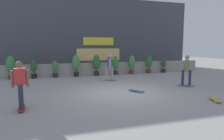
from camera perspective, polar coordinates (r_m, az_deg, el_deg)
ground_plane at (r=9.28m, az=2.68°, el=-6.63°), size 48.00×48.00×0.00m
planter_wall at (r=14.91m, az=-4.97°, el=0.35°), size 18.00×0.40×0.90m
building_backdrop at (r=18.77m, az=-7.59°, el=10.26°), size 20.00×2.08×6.50m
potted_plant_0 at (r=14.37m, az=-27.56°, el=1.13°), size 0.54×0.54×1.55m
potted_plant_1 at (r=14.20m, az=-21.96°, el=0.41°), size 0.39×0.39×1.24m
potted_plant_2 at (r=14.14m, az=-16.32°, el=0.40°), size 0.36×0.36×1.18m
potted_plant_3 at (r=14.19m, az=-10.45°, el=1.80°), size 0.55×0.55×1.57m
potted_plant_4 at (r=14.43m, az=-4.54°, el=1.95°), size 0.54×0.54×1.55m
potted_plant_5 at (r=14.81m, az=0.97°, el=1.77°), size 0.48×0.48×1.43m
potted_plant_6 at (r=15.28m, az=5.83°, el=1.93°), size 0.48×0.48×1.44m
potted_plant_7 at (r=15.91m, az=10.80°, el=2.03°), size 0.48×0.48×1.43m
potted_plant_8 at (r=16.59m, az=14.94°, el=1.39°), size 0.36×0.36×1.18m
skater_by_wall_left at (r=12.23m, az=-0.76°, el=1.20°), size 0.82×0.56×1.70m
skater_foreground at (r=7.32m, az=-25.32°, el=-3.53°), size 0.56×0.82×1.70m
skater_mid_plaza at (r=11.24m, az=21.02°, el=0.19°), size 0.76×0.64×1.70m
skateboard_near_camera at (r=8.91m, az=27.87°, el=-7.64°), size 0.45×0.82×0.08m
skateboard_aside at (r=9.45m, az=7.11°, el=-6.04°), size 0.66×0.75×0.08m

